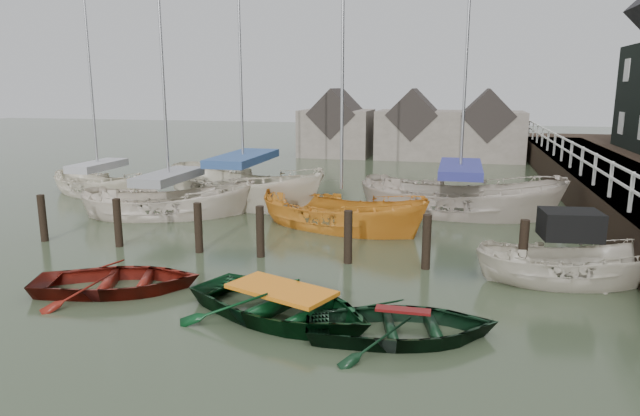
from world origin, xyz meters
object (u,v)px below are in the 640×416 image
(rowboat_green, at_px, (282,318))
(sailboat_c, at_px, (341,227))
(sailboat_a, at_px, (171,214))
(motorboat, at_px, (567,279))
(sailboat_b, at_px, (244,202))
(rowboat_red, at_px, (118,291))
(sailboat_d, at_px, (458,213))
(sailboat_e, at_px, (100,194))
(rowboat_dkgreen, at_px, (402,337))

(rowboat_green, height_order, sailboat_c, sailboat_c)
(sailboat_a, bearing_deg, motorboat, -129.26)
(sailboat_b, bearing_deg, motorboat, -99.37)
(sailboat_c, bearing_deg, rowboat_red, 171.85)
(sailboat_d, height_order, sailboat_e, sailboat_d)
(sailboat_b, xyz_separation_m, sailboat_e, (-6.55, 0.13, 0.01))
(rowboat_green, height_order, rowboat_dkgreen, rowboat_green)
(sailboat_b, xyz_separation_m, sailboat_d, (8.22, -0.05, 0.00))
(sailboat_a, relative_size, sailboat_d, 0.87)
(rowboat_green, xyz_separation_m, sailboat_d, (3.37, 10.50, 0.06))
(rowboat_dkgreen, bearing_deg, sailboat_c, 5.78)
(sailboat_a, relative_size, sailboat_c, 0.99)
(rowboat_green, bearing_deg, rowboat_red, 103.27)
(rowboat_dkgreen, relative_size, motorboat, 0.81)
(rowboat_dkgreen, bearing_deg, rowboat_red, 68.21)
(sailboat_c, distance_m, sailboat_e, 11.49)
(rowboat_red, distance_m, motorboat, 10.35)
(motorboat, distance_m, sailboat_c, 7.41)
(motorboat, height_order, sailboat_b, sailboat_b)
(rowboat_red, xyz_separation_m, rowboat_green, (4.05, -0.62, 0.00))
(sailboat_a, bearing_deg, sailboat_b, -53.23)
(rowboat_dkgreen, bearing_deg, sailboat_e, 37.97)
(rowboat_green, height_order, motorboat, motorboat)
(sailboat_c, distance_m, sailboat_d, 4.73)
(rowboat_red, distance_m, sailboat_a, 7.67)
(motorboat, bearing_deg, rowboat_green, 115.00)
(sailboat_a, height_order, sailboat_d, sailboat_d)
(sailboat_a, height_order, sailboat_c, sailboat_c)
(sailboat_d, relative_size, sailboat_e, 1.29)
(sailboat_c, height_order, sailboat_e, sailboat_c)
(rowboat_red, height_order, sailboat_c, sailboat_c)
(rowboat_red, xyz_separation_m, sailboat_b, (-0.80, 9.93, 0.06))
(sailboat_b, relative_size, sailboat_e, 1.27)
(motorboat, height_order, sailboat_e, sailboat_e)
(sailboat_e, bearing_deg, rowboat_green, -111.09)
(rowboat_green, bearing_deg, sailboat_e, 68.83)
(rowboat_dkgreen, distance_m, motorboat, 5.17)
(rowboat_green, relative_size, sailboat_a, 0.37)
(sailboat_e, bearing_deg, rowboat_red, -121.82)
(rowboat_dkgreen, xyz_separation_m, sailboat_e, (-13.82, 11.00, 0.07))
(sailboat_b, bearing_deg, sailboat_d, -66.50)
(sailboat_c, bearing_deg, sailboat_b, 76.55)
(sailboat_c, bearing_deg, rowboat_green, -157.45)
(motorboat, height_order, sailboat_d, sailboat_d)
(sailboat_d, bearing_deg, sailboat_a, 111.14)
(sailboat_e, bearing_deg, rowboat_dkgreen, -106.47)
(sailboat_d, distance_m, sailboat_e, 14.77)
(rowboat_red, height_order, motorboat, motorboat)
(rowboat_red, relative_size, sailboat_c, 0.33)
(rowboat_green, distance_m, sailboat_d, 11.03)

